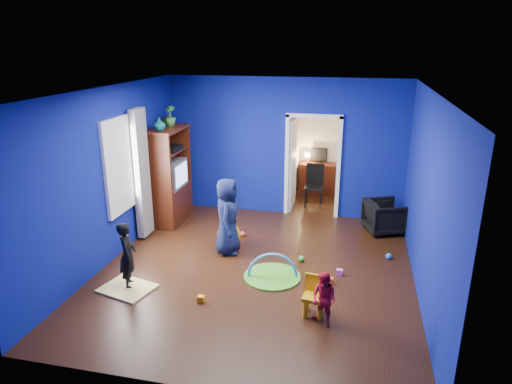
% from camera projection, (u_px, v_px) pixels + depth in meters
% --- Properties ---
extents(floor, '(5.00, 5.50, 0.01)m').
position_uv_depth(floor, '(256.00, 271.00, 7.48)').
color(floor, black).
rests_on(floor, ground).
extents(ceiling, '(5.00, 5.50, 0.01)m').
position_uv_depth(ceiling, '(256.00, 91.00, 6.56)').
color(ceiling, white).
rests_on(ceiling, wall_back).
extents(wall_back, '(5.00, 0.02, 2.90)m').
position_uv_depth(wall_back, '(285.00, 148.00, 9.56)').
color(wall_back, navy).
rests_on(wall_back, floor).
extents(wall_front, '(5.00, 0.02, 2.90)m').
position_uv_depth(wall_front, '(195.00, 270.00, 4.47)').
color(wall_front, navy).
rests_on(wall_front, floor).
extents(wall_left, '(0.02, 5.50, 2.90)m').
position_uv_depth(wall_left, '(109.00, 176.00, 7.54)').
color(wall_left, navy).
rests_on(wall_left, floor).
extents(wall_right, '(0.02, 5.50, 2.90)m').
position_uv_depth(wall_right, '(427.00, 198.00, 6.50)').
color(wall_right, navy).
rests_on(wall_right, floor).
extents(alcove, '(1.00, 1.75, 2.50)m').
position_uv_depth(alcove, '(317.00, 149.00, 10.31)').
color(alcove, silver).
rests_on(alcove, floor).
extents(armchair, '(0.90, 0.89, 0.64)m').
position_uv_depth(armchair, '(384.00, 217.00, 8.90)').
color(armchair, black).
rests_on(armchair, floor).
extents(child_black, '(0.38, 0.45, 1.05)m').
position_uv_depth(child_black, '(127.00, 255.00, 6.84)').
color(child_black, black).
rests_on(child_black, floor).
extents(child_navy, '(0.53, 0.73, 1.37)m').
position_uv_depth(child_navy, '(227.00, 216.00, 7.92)').
color(child_navy, black).
rests_on(child_navy, floor).
extents(toddler_red, '(0.46, 0.44, 0.75)m').
position_uv_depth(toddler_red, '(324.00, 299.00, 5.95)').
color(toddler_red, red).
rests_on(toddler_red, floor).
extents(vase, '(0.30, 0.30, 0.25)m').
position_uv_depth(vase, '(159.00, 124.00, 8.64)').
color(vase, '#0C5A63').
rests_on(vase, tv_armoire).
extents(potted_plant, '(0.28, 0.28, 0.40)m').
position_uv_depth(potted_plant, '(170.00, 116.00, 9.09)').
color(potted_plant, green).
rests_on(potted_plant, tv_armoire).
extents(tv_armoire, '(0.58, 1.14, 1.96)m').
position_uv_depth(tv_armoire, '(169.00, 175.00, 9.26)').
color(tv_armoire, '#3C120A').
rests_on(tv_armoire, floor).
extents(crt_tv, '(0.46, 0.70, 0.54)m').
position_uv_depth(crt_tv, '(171.00, 174.00, 9.24)').
color(crt_tv, silver).
rests_on(crt_tv, tv_armoire).
extents(yellow_blanket, '(0.88, 0.77, 0.03)m').
position_uv_depth(yellow_blanket, '(127.00, 288.00, 6.91)').
color(yellow_blanket, '#F2E07A').
rests_on(yellow_blanket, floor).
extents(hopper_ball, '(0.43, 0.43, 0.43)m').
position_uv_depth(hopper_ball, '(229.00, 235.00, 8.31)').
color(hopper_ball, yellow).
rests_on(hopper_ball, floor).
extents(kid_chair, '(0.32, 0.32, 0.50)m').
position_uv_depth(kid_chair, '(314.00, 298.00, 6.21)').
color(kid_chair, yellow).
rests_on(kid_chair, floor).
extents(play_mat, '(0.91, 0.91, 0.02)m').
position_uv_depth(play_mat, '(272.00, 276.00, 7.27)').
color(play_mat, '#3E8F20').
rests_on(play_mat, floor).
extents(toy_arch, '(0.81, 0.21, 0.81)m').
position_uv_depth(toy_arch, '(272.00, 276.00, 7.27)').
color(toy_arch, '#3F8CD8').
rests_on(toy_arch, floor).
extents(window_left, '(0.03, 0.95, 1.55)m').
position_uv_depth(window_left, '(119.00, 165.00, 7.82)').
color(window_left, white).
rests_on(window_left, wall_left).
extents(curtain, '(0.14, 0.42, 2.40)m').
position_uv_depth(curtain, '(141.00, 174.00, 8.41)').
color(curtain, slate).
rests_on(curtain, floor).
extents(doorway, '(1.16, 0.10, 2.10)m').
position_uv_depth(doorway, '(312.00, 168.00, 9.57)').
color(doorway, white).
rests_on(doorway, floor).
extents(study_desk, '(0.88, 0.44, 0.75)m').
position_uv_depth(study_desk, '(318.00, 178.00, 11.18)').
color(study_desk, '#3D140A').
rests_on(study_desk, floor).
extents(desk_monitor, '(0.40, 0.05, 0.32)m').
position_uv_depth(desk_monitor, '(319.00, 154.00, 11.11)').
color(desk_monitor, black).
rests_on(desk_monitor, study_desk).
extents(desk_lamp, '(0.14, 0.14, 0.14)m').
position_uv_depth(desk_lamp, '(307.00, 155.00, 11.12)').
color(desk_lamp, '#FFD88C').
rests_on(desk_lamp, study_desk).
extents(folding_chair, '(0.40, 0.40, 0.92)m').
position_uv_depth(folding_chair, '(314.00, 187.00, 10.26)').
color(folding_chair, black).
rests_on(folding_chair, floor).
extents(book_shelf, '(0.88, 0.24, 0.04)m').
position_uv_depth(book_shelf, '(321.00, 110.00, 10.76)').
color(book_shelf, white).
rests_on(book_shelf, study_desk).
extents(toy_0, '(0.10, 0.08, 0.10)m').
position_uv_depth(toy_0, '(330.00, 281.00, 7.06)').
color(toy_0, '#DB4624').
rests_on(toy_0, floor).
extents(toy_1, '(0.11, 0.11, 0.11)m').
position_uv_depth(toy_1, '(389.00, 256.00, 7.86)').
color(toy_1, blue).
rests_on(toy_1, floor).
extents(toy_2, '(0.10, 0.08, 0.10)m').
position_uv_depth(toy_2, '(201.00, 299.00, 6.56)').
color(toy_2, '#FF990D').
rests_on(toy_2, floor).
extents(toy_3, '(0.11, 0.11, 0.11)m').
position_uv_depth(toy_3, '(301.00, 259.00, 7.77)').
color(toy_3, green).
rests_on(toy_3, floor).
extents(toy_4, '(0.10, 0.08, 0.10)m').
position_uv_depth(toy_4, '(339.00, 272.00, 7.32)').
color(toy_4, '#DF53D4').
rests_on(toy_4, floor).
extents(toy_5, '(0.11, 0.11, 0.11)m').
position_uv_depth(toy_5, '(243.00, 234.00, 8.77)').
color(toy_5, '#F43B28').
rests_on(toy_5, floor).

